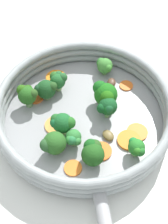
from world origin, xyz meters
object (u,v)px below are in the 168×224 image
at_px(carrot_slice_5, 137,132).
at_px(broccoli_floret_2, 53,144).
at_px(carrot_slice_1, 129,140).
at_px(carrot_slice_2, 56,125).
at_px(carrot_slice_6, 101,151).
at_px(broccoli_floret_3, 62,123).
at_px(broccoli_floret_6, 137,148).
at_px(mushroom_piece_0, 108,135).
at_px(broccoli_floret_5, 27,94).
at_px(carrot_slice_3, 126,86).
at_px(broccoli_floret_9, 46,89).
at_px(carrot_slice_4, 36,97).
at_px(skillet, 84,119).
at_px(broccoli_floret_1, 105,94).
at_px(mushroom_piece_1, 112,82).
at_px(broccoli_floret_0, 73,138).
at_px(carrot_slice_0, 71,168).
at_px(broccoli_floret_4, 58,80).
at_px(broccoli_floret_8, 104,66).
at_px(broccoli_floret_7, 93,152).
at_px(broccoli_floret_10, 107,107).

height_order(carrot_slice_5, broccoli_floret_2, broccoli_floret_2).
xyz_separation_m(carrot_slice_1, carrot_slice_2, (-0.01, -0.14, -0.00)).
distance_m(carrot_slice_1, carrot_slice_6, 0.06).
relative_size(broccoli_floret_3, broccoli_floret_6, 1.29).
bearing_deg(mushroom_piece_0, broccoli_floret_5, -106.87).
bearing_deg(carrot_slice_3, carrot_slice_1, 6.95).
bearing_deg(broccoli_floret_9, carrot_slice_4, -76.98).
bearing_deg(broccoli_floret_6, skillet, -122.98).
distance_m(broccoli_floret_1, mushroom_piece_1, 0.06).
height_order(broccoli_floret_1, broccoli_floret_6, broccoli_floret_1).
relative_size(broccoli_floret_0, broccoli_floret_6, 0.93).
height_order(carrot_slice_4, broccoli_floret_9, broccoli_floret_9).
distance_m(carrot_slice_0, mushroom_piece_1, 0.22).
relative_size(broccoli_floret_4, mushroom_piece_1, 1.70).
bearing_deg(broccoli_floret_0, broccoli_floret_3, -133.91).
relative_size(broccoli_floret_5, broccoli_floret_8, 1.23).
relative_size(broccoli_floret_5, broccoli_floret_7, 1.03).
xyz_separation_m(mushroom_piece_0, mushroom_piece_1, (-0.14, -0.01, 0.00)).
xyz_separation_m(skillet, broccoli_floret_6, (0.07, 0.11, 0.03)).
height_order(broccoli_floret_7, mushroom_piece_1, broccoli_floret_7).
bearing_deg(broccoli_floret_5, broccoli_floret_4, 137.26).
relative_size(carrot_slice_1, broccoli_floret_2, 0.89).
bearing_deg(broccoli_floret_10, carrot_slice_0, -20.96).
height_order(broccoli_floret_0, broccoli_floret_1, broccoli_floret_1).
bearing_deg(carrot_slice_6, carrot_slice_5, 130.30).
distance_m(broccoli_floret_4, broccoli_floret_7, 0.19).
bearing_deg(carrot_slice_2, carrot_slice_3, 135.20).
distance_m(broccoli_floret_1, mushroom_piece_0, 0.08).
height_order(broccoli_floret_3, broccoli_floret_10, same).
bearing_deg(carrot_slice_5, broccoli_floret_2, -65.15).
relative_size(carrot_slice_2, broccoli_floret_0, 1.21).
distance_m(carrot_slice_6, broccoli_floret_8, 0.20).
distance_m(carrot_slice_6, broccoli_floret_4, 0.18).
relative_size(carrot_slice_0, broccoli_floret_2, 0.65).
height_order(broccoli_floret_9, broccoli_floret_10, broccoli_floret_10).
bearing_deg(broccoli_floret_7, broccoli_floret_5, -125.19).
xyz_separation_m(broccoli_floret_10, mushroom_piece_0, (0.05, 0.01, -0.03)).
height_order(broccoli_floret_1, broccoli_floret_9, broccoli_floret_1).
relative_size(broccoli_floret_0, broccoli_floret_7, 0.75).
bearing_deg(carrot_slice_5, broccoli_floret_8, -150.27).
bearing_deg(broccoli_floret_0, carrot_slice_4, -134.77).
height_order(broccoli_floret_7, broccoli_floret_10, broccoli_floret_10).
bearing_deg(broccoli_floret_2, broccoli_floret_8, 163.41).
relative_size(broccoli_floret_7, mushroom_piece_1, 1.97).
xyz_separation_m(broccoli_floret_3, broccoli_floret_5, (-0.06, -0.08, 0.00)).
height_order(carrot_slice_0, broccoli_floret_10, broccoli_floret_10).
height_order(carrot_slice_1, broccoli_floret_6, broccoli_floret_6).
xyz_separation_m(carrot_slice_6, broccoli_floret_2, (0.02, -0.09, 0.03)).
xyz_separation_m(carrot_slice_3, broccoli_floret_6, (0.17, 0.03, 0.02)).
height_order(broccoli_floret_4, mushroom_piece_1, broccoli_floret_4).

